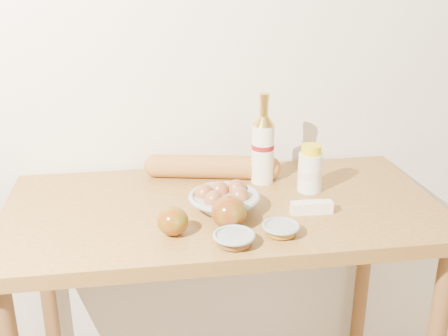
# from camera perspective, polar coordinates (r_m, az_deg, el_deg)

# --- Properties ---
(back_wall) EXTENTS (3.50, 0.02, 2.60)m
(back_wall) POSITION_cam_1_polar(r_m,az_deg,el_deg) (1.76, -1.79, 12.85)
(back_wall) COLOR silver
(back_wall) RESTS_ON ground
(table) EXTENTS (1.20, 0.60, 0.90)m
(table) POSITION_cam_1_polar(r_m,az_deg,el_deg) (1.62, -0.16, -7.65)
(table) COLOR #AA7936
(table) RESTS_ON ground
(bourbon_bottle) EXTENTS (0.08, 0.08, 0.27)m
(bourbon_bottle) POSITION_cam_1_polar(r_m,az_deg,el_deg) (1.67, 3.97, 2.14)
(bourbon_bottle) COLOR #EDE1C9
(bourbon_bottle) RESTS_ON table
(cream_bottle) EXTENTS (0.09, 0.09, 0.14)m
(cream_bottle) POSITION_cam_1_polar(r_m,az_deg,el_deg) (1.64, 8.74, -0.17)
(cream_bottle) COLOR white
(cream_bottle) RESTS_ON table
(egg_bowl) EXTENTS (0.23, 0.23, 0.07)m
(egg_bowl) POSITION_cam_1_polar(r_m,az_deg,el_deg) (1.52, -0.03, -3.20)
(egg_bowl) COLOR #94A29C
(egg_bowl) RESTS_ON table
(baguette) EXTENTS (0.43, 0.15, 0.07)m
(baguette) POSITION_cam_1_polar(r_m,az_deg,el_deg) (1.73, -1.20, 0.11)
(baguette) COLOR #C7863C
(baguette) RESTS_ON table
(apple_redgreen_front) EXTENTS (0.09, 0.09, 0.07)m
(apple_redgreen_front) POSITION_cam_1_polar(r_m,az_deg,el_deg) (1.40, -5.22, -5.39)
(apple_redgreen_front) COLOR #990C08
(apple_redgreen_front) RESTS_ON table
(apple_redgreen_right) EXTENTS (0.11, 0.11, 0.08)m
(apple_redgreen_right) POSITION_cam_1_polar(r_m,az_deg,el_deg) (1.42, 0.53, -4.51)
(apple_redgreen_right) COLOR maroon
(apple_redgreen_right) RESTS_ON table
(sugar_bowl) EXTENTS (0.11, 0.11, 0.03)m
(sugar_bowl) POSITION_cam_1_polar(r_m,az_deg,el_deg) (1.35, 1.02, -7.20)
(sugar_bowl) COLOR gray
(sugar_bowl) RESTS_ON table
(syrup_bowl) EXTENTS (0.11, 0.11, 0.03)m
(syrup_bowl) POSITION_cam_1_polar(r_m,az_deg,el_deg) (1.41, 5.80, -6.20)
(syrup_bowl) COLOR gray
(syrup_bowl) RESTS_ON table
(butter_stick) EXTENTS (0.11, 0.04, 0.03)m
(butter_stick) POSITION_cam_1_polar(r_m,az_deg,el_deg) (1.52, 8.89, -3.99)
(butter_stick) COLOR #F2E6BB
(butter_stick) RESTS_ON table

